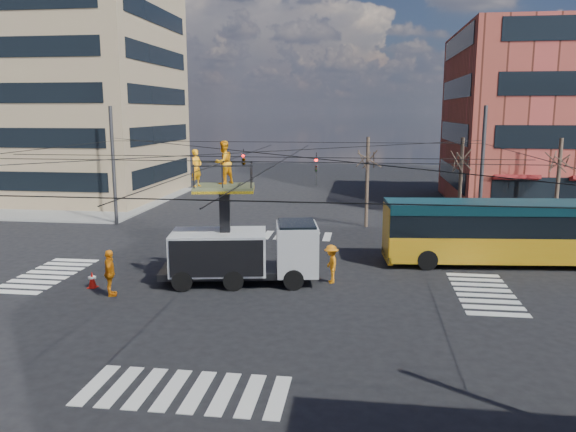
{
  "coord_description": "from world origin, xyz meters",
  "views": [
    {
      "loc": [
        4.79,
        -23.87,
        7.62
      ],
      "look_at": [
        1.19,
        2.52,
        2.66
      ],
      "focal_mm": 35.0,
      "sensor_mm": 36.0,
      "label": 1
    }
  ],
  "objects_px": {
    "utility_truck": "(243,238)",
    "flagger": "(331,264)",
    "traffic_cone": "(92,280)",
    "worker_ground": "(110,273)",
    "city_bus": "(512,231)"
  },
  "relations": [
    {
      "from": "worker_ground",
      "to": "flagger",
      "type": "bearing_deg",
      "value": -93.31
    },
    {
      "from": "worker_ground",
      "to": "utility_truck",
      "type": "bearing_deg",
      "value": -85.13
    },
    {
      "from": "utility_truck",
      "to": "traffic_cone",
      "type": "xyz_separation_m",
      "value": [
        -6.44,
        -1.67,
        -1.7
      ]
    },
    {
      "from": "utility_truck",
      "to": "worker_ground",
      "type": "bearing_deg",
      "value": -163.05
    },
    {
      "from": "utility_truck",
      "to": "flagger",
      "type": "xyz_separation_m",
      "value": [
        3.92,
        0.47,
        -1.19
      ]
    },
    {
      "from": "traffic_cone",
      "to": "city_bus",
      "type": "bearing_deg",
      "value": 18.66
    },
    {
      "from": "worker_ground",
      "to": "flagger",
      "type": "relative_size",
      "value": 1.13
    },
    {
      "from": "traffic_cone",
      "to": "worker_ground",
      "type": "relative_size",
      "value": 0.36
    },
    {
      "from": "utility_truck",
      "to": "flagger",
      "type": "bearing_deg",
      "value": -3.22
    },
    {
      "from": "city_bus",
      "to": "utility_truck",
      "type": "bearing_deg",
      "value": -164.89
    },
    {
      "from": "utility_truck",
      "to": "city_bus",
      "type": "xyz_separation_m",
      "value": [
        12.71,
        4.8,
        -0.33
      ]
    },
    {
      "from": "city_bus",
      "to": "flagger",
      "type": "relative_size",
      "value": 7.32
    },
    {
      "from": "worker_ground",
      "to": "traffic_cone",
      "type": "bearing_deg",
      "value": 31.73
    },
    {
      "from": "utility_truck",
      "to": "city_bus",
      "type": "bearing_deg",
      "value": 10.61
    },
    {
      "from": "utility_truck",
      "to": "traffic_cone",
      "type": "distance_m",
      "value": 6.86
    }
  ]
}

